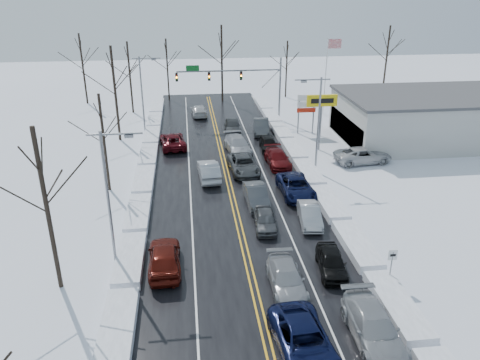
{
  "coord_description": "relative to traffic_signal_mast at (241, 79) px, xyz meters",
  "views": [
    {
      "loc": [
        -3.55,
        -30.36,
        17.01
      ],
      "look_at": [
        0.41,
        3.02,
        2.5
      ],
      "focal_mm": 35.0,
      "sensor_mm": 36.0,
      "label": 1
    }
  ],
  "objects": [
    {
      "name": "ground",
      "position": [
        -3.45,
        -27.99,
        -5.48
      ],
      "size": [
        160.0,
        160.0,
        0.0
      ],
      "primitive_type": "plane",
      "color": "silver",
      "rests_on": "ground"
    },
    {
      "name": "road_surface",
      "position": [
        -3.45,
        -25.99,
        -5.47
      ],
      "size": [
        14.0,
        84.0,
        0.01
      ],
      "primitive_type": "cube",
      "color": "black",
      "rests_on": "ground"
    },
    {
      "name": "snow_bank_left",
      "position": [
        -11.05,
        -25.99,
        -5.48
      ],
      "size": [
        1.73,
        72.0,
        0.63
      ],
      "primitive_type": "cube",
      "color": "white",
      "rests_on": "ground"
    },
    {
      "name": "snow_bank_right",
      "position": [
        4.15,
        -25.99,
        -5.48
      ],
      "size": [
        1.73,
        72.0,
        0.63
      ],
      "primitive_type": "cube",
      "color": "white",
      "rests_on": "ground"
    },
    {
      "name": "traffic_signal_mast",
      "position": [
        0.0,
        0.0,
        0.0
      ],
      "size": [
        13.28,
        0.39,
        8.0
      ],
      "color": "slate",
      "rests_on": "ground"
    },
    {
      "name": "tires_plus_sign",
      "position": [
        7.05,
        -12.0,
        -0.49
      ],
      "size": [
        3.2,
        0.34,
        6.0
      ],
      "color": "slate",
      "rests_on": "ground"
    },
    {
      "name": "used_vehicles_sign",
      "position": [
        7.05,
        -5.99,
        -2.16
      ],
      "size": [
        2.2,
        0.22,
        4.65
      ],
      "color": "slate",
      "rests_on": "ground"
    },
    {
      "name": "speed_limit_sign",
      "position": [
        4.75,
        -35.99,
        -3.84
      ],
      "size": [
        0.55,
        0.09,
        2.35
      ],
      "color": "slate",
      "rests_on": "ground"
    },
    {
      "name": "flagpole",
      "position": [
        11.72,
        2.01,
        0.45
      ],
      "size": [
        1.87,
        1.2,
        10.0
      ],
      "color": "silver",
      "rests_on": "ground"
    },
    {
      "name": "dealership_building",
      "position": [
        20.53,
        -9.99,
        -2.82
      ],
      "size": [
        20.4,
        12.4,
        5.3
      ],
      "color": "#ADAEA9",
      "rests_on": "ground"
    },
    {
      "name": "streetlight_ne",
      "position": [
        4.85,
        -17.99,
        -0.17
      ],
      "size": [
        3.2,
        0.25,
        9.0
      ],
      "color": "slate",
      "rests_on": "ground"
    },
    {
      "name": "streetlight_sw",
      "position": [
        -11.74,
        -31.99,
        -0.17
      ],
      "size": [
        3.2,
        0.25,
        9.0
      ],
      "color": "slate",
      "rests_on": "ground"
    },
    {
      "name": "streetlight_nw",
      "position": [
        -11.74,
        -3.99,
        -0.17
      ],
      "size": [
        3.2,
        0.25,
        9.0
      ],
      "color": "slate",
      "rests_on": "ground"
    },
    {
      "name": "tree_left_b",
      "position": [
        -14.95,
        -33.99,
        1.51
      ],
      "size": [
        4.0,
        4.0,
        10.0
      ],
      "color": "#2D231C",
      "rests_on": "ground"
    },
    {
      "name": "tree_left_c",
      "position": [
        -13.95,
        -19.99,
        0.46
      ],
      "size": [
        3.4,
        3.4,
        8.5
      ],
      "color": "#2D231C",
      "rests_on": "ground"
    },
    {
      "name": "tree_left_d",
      "position": [
        -14.65,
        -5.99,
        1.86
      ],
      "size": [
        4.2,
        4.2,
        10.5
      ],
      "color": "#2D231C",
      "rests_on": "ground"
    },
    {
      "name": "tree_left_e",
      "position": [
        -14.25,
        6.01,
        1.16
      ],
      "size": [
        3.8,
        3.8,
        9.5
      ],
      "color": "#2D231C",
      "rests_on": "ground"
    },
    {
      "name": "tree_far_a",
      "position": [
        -21.45,
        12.01,
        1.51
      ],
      "size": [
        4.0,
        4.0,
        10.0
      ],
      "color": "#2D231C",
      "rests_on": "ground"
    },
    {
      "name": "tree_far_b",
      "position": [
        -9.45,
        13.01,
        0.81
      ],
      "size": [
        3.6,
        3.6,
        9.0
      ],
      "color": "#2D231C",
      "rests_on": "ground"
    },
    {
      "name": "tree_far_c",
      "position": [
        -1.45,
        11.01,
        2.21
      ],
      "size": [
        4.4,
        4.4,
        11.0
      ],
      "color": "#2D231C",
      "rests_on": "ground"
    },
    {
      "name": "tree_far_d",
      "position": [
        8.55,
        12.51,
        0.46
      ],
      "size": [
        3.4,
        3.4,
        8.5
      ],
      "color": "#2D231C",
      "rests_on": "ground"
    },
    {
      "name": "tree_far_e",
      "position": [
        24.55,
        13.01,
        1.86
      ],
      "size": [
        4.2,
        4.2,
        10.5
      ],
      "color": "#2D231C",
      "rests_on": "ground"
    },
    {
      "name": "queued_car_2",
      "position": [
        -1.81,
        -41.11,
        -5.48
      ],
      "size": [
        2.99,
        5.81,
        1.57
      ],
      "primitive_type": "imported",
      "rotation": [
        0.0,
        0.0,
        0.07
      ],
      "color": "black",
      "rests_on": "ground"
    },
    {
      "name": "queued_car_3",
      "position": [
        -1.56,
        -35.79,
        -5.48
      ],
      "size": [
        2.0,
        4.85,
        1.4
      ],
      "primitive_type": "imported",
      "rotation": [
        0.0,
        0.0,
        -0.01
      ],
      "color": "#919398",
      "rests_on": "ground"
    },
    {
      "name": "queued_car_4",
      "position": [
        -1.57,
        -28.35,
        -5.48
      ],
      "size": [
        1.85,
        3.98,
        1.32
      ],
      "primitive_type": "imported",
      "rotation": [
        0.0,
        0.0,
        -0.08
      ],
      "color": "#46484C",
      "rests_on": "ground"
    },
    {
      "name": "queued_car_5",
      "position": [
        -1.63,
        -24.26,
        -5.48
      ],
      "size": [
        1.78,
        4.7,
        1.53
      ],
      "primitive_type": "imported",
      "rotation": [
        0.0,
        0.0,
        0.03
      ],
      "color": "#3E4144",
      "rests_on": "ground"
    },
    {
      "name": "queued_car_6",
      "position": [
        -1.81,
        -17.32,
        -5.48
      ],
      "size": [
        2.93,
        5.69,
        1.53
      ],
      "primitive_type": "imported",
      "rotation": [
        0.0,
        0.0,
        0.07
      ],
      "color": "#404245",
      "rests_on": "ground"
    },
    {
      "name": "queued_car_7",
      "position": [
        -1.72,
        -11.77,
        -5.48
      ],
      "size": [
        2.86,
        5.86,
        1.64
      ],
      "primitive_type": "imported",
      "rotation": [
        0.0,
        0.0,
        0.1
      ],
      "color": "#9C9FA4",
      "rests_on": "ground"
    },
    {
      "name": "queued_car_8",
      "position": [
        -1.53,
        -4.5,
        -5.48
      ],
      "size": [
        2.05,
        4.67,
        1.57
      ],
      "primitive_type": "imported",
      "rotation": [
        0.0,
        0.0,
        -0.04
      ],
      "color": "#3A3D3F",
      "rests_on": "ground"
    },
    {
      "name": "queued_car_11",
      "position": [
        1.93,
        -40.54,
        -5.48
      ],
      "size": [
        2.28,
        5.49,
        1.59
      ],
      "primitive_type": "imported",
      "rotation": [
        0.0,
        0.0,
        -0.01
      ],
      "color": "#919498",
      "rests_on": "ground"
    },
    {
      "name": "queued_car_12",
      "position": [
        1.63,
        -34.35,
        -5.48
      ],
      "size": [
        2.1,
        4.24,
        1.39
      ],
      "primitive_type": "imported",
      "rotation": [
        0.0,
        0.0,
        -0.11
      ],
      "color": "black",
      "rests_on": "ground"
    },
    {
      "name": "queued_car_13",
      "position": [
        1.88,
        -28.0,
        -5.48
      ],
      "size": [
        1.9,
        4.35,
        1.39
      ],
      "primitive_type": "imported",
      "rotation": [
        0.0,
        0.0,
        -0.1
      ],
      "color": "#9FA2A7",
      "rests_on": "ground"
    },
    {
      "name": "queued_car_14",
      "position": [
        1.99,
        -22.96,
        -5.48
      ],
      "size": [
        2.71,
        5.62,
        1.55
      ],
      "primitive_type": "imported",
      "rotation": [
        0.0,
        0.0,
        0.03
      ],
      "color": "black",
      "rests_on": "ground"
    },
    {
      "name": "queued_car_15",
      "position": [
        1.75,
        -16.02,
        -5.48
      ],
      "size": [
        2.21,
        5.11,
        1.46
      ],
      "primitive_type": "imported",
      "rotation": [
        0.0,
        0.0,
        0.03
      ],
      "color": "#500A0C",
      "rests_on": "ground"
    },
    {
      "name": "queued_car_16",
      "position": [
        1.66,
        -11.43,
        -5.48
      ],
      "size": [
        1.89,
        4.34,
        1.46
      ],
      "primitive_type": "imported",
      "rotation": [
        0.0,
        0.0,
        -0.04
      ],
      "color": "black",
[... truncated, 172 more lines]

